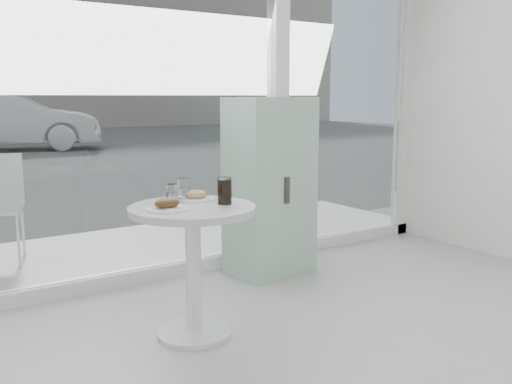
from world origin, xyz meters
TOP-DOWN VIEW (x-y plane):
  - storefront at (0.07, 3.00)m, footprint 5.00×0.14m
  - main_table at (-0.50, 1.90)m, footprint 0.72×0.72m
  - patio_deck at (0.00, 3.80)m, footprint 5.60×1.60m
  - mint_cabinet at (0.58, 2.65)m, footprint 0.67×0.48m
  - car_silver at (1.06, 14.89)m, footprint 4.76×2.89m
  - plate_fritter at (-0.66, 1.87)m, footprint 0.23×0.23m
  - plate_donut at (-0.39, 2.06)m, footprint 0.22×0.22m
  - water_tumbler_a at (-0.54, 2.07)m, footprint 0.07×0.07m
  - water_tumbler_b at (-0.45, 2.10)m, footprint 0.08×0.08m
  - cola_glass at (-0.32, 1.85)m, footprint 0.08×0.08m

SIDE VIEW (x-z plane):
  - patio_deck at x=0.00m, z-range 0.00..0.05m
  - main_table at x=-0.50m, z-range 0.17..0.94m
  - mint_cabinet at x=0.58m, z-range 0.00..1.38m
  - car_silver at x=1.06m, z-range 0.00..1.48m
  - plate_donut at x=-0.39m, z-range 0.76..0.82m
  - plate_fritter at x=-0.66m, z-range 0.76..0.83m
  - water_tumbler_a at x=-0.54m, z-range 0.76..0.87m
  - water_tumbler_b at x=-0.45m, z-range 0.76..0.89m
  - cola_glass at x=-0.32m, z-range 0.77..0.92m
  - storefront at x=0.07m, z-range 0.21..3.21m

